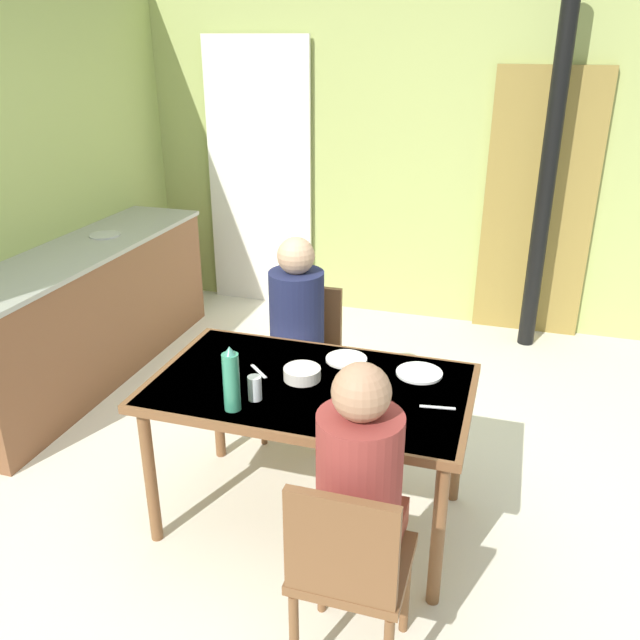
# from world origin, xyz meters

# --- Properties ---
(ground_plane) EXTENTS (7.04, 7.04, 0.00)m
(ground_plane) POSITION_xyz_m (0.00, 0.00, 0.00)
(ground_plane) COLOR silver
(wall_back) EXTENTS (4.26, 0.10, 2.62)m
(wall_back) POSITION_xyz_m (0.00, 2.71, 1.31)
(wall_back) COLOR #A3AF61
(wall_back) RESTS_ON ground_plane
(door_wooden) EXTENTS (0.80, 0.05, 2.00)m
(door_wooden) POSITION_xyz_m (1.18, 2.63, 1.00)
(door_wooden) COLOR olive
(door_wooden) RESTS_ON ground_plane
(stove_pipe_column) EXTENTS (0.12, 0.12, 2.62)m
(stove_pipe_column) POSITION_xyz_m (1.21, 2.36, 1.31)
(stove_pipe_column) COLOR black
(stove_pipe_column) RESTS_ON ground_plane
(curtain_panel) EXTENTS (0.90, 0.03, 2.20)m
(curtain_panel) POSITION_xyz_m (-1.06, 2.61, 1.10)
(curtain_panel) COLOR white
(curtain_panel) RESTS_ON ground_plane
(kitchen_counter) EXTENTS (0.61, 2.38, 0.91)m
(kitchen_counter) POSITION_xyz_m (-1.70, 0.94, 0.45)
(kitchen_counter) COLOR brown
(kitchen_counter) RESTS_ON ground_plane
(dining_table) EXTENTS (1.44, 0.85, 0.75)m
(dining_table) POSITION_xyz_m (0.24, -0.06, 0.67)
(dining_table) COLOR brown
(dining_table) RESTS_ON ground_plane
(chair_near_diner) EXTENTS (0.40, 0.40, 0.87)m
(chair_near_diner) POSITION_xyz_m (0.63, -0.83, 0.50)
(chair_near_diner) COLOR brown
(chair_near_diner) RESTS_ON ground_plane
(chair_far_diner) EXTENTS (0.40, 0.40, 0.87)m
(chair_far_diner) POSITION_xyz_m (-0.05, 0.72, 0.50)
(chair_far_diner) COLOR brown
(chair_far_diner) RESTS_ON ground_plane
(person_near_diner) EXTENTS (0.30, 0.37, 0.77)m
(person_near_diner) POSITION_xyz_m (0.63, -0.70, 0.78)
(person_near_diner) COLOR brown
(person_near_diner) RESTS_ON ground_plane
(person_far_diner) EXTENTS (0.30, 0.37, 0.77)m
(person_far_diner) POSITION_xyz_m (-0.05, 0.59, 0.78)
(person_far_diner) COLOR #242544
(person_far_diner) RESTS_ON ground_plane
(water_bottle_green_near) EXTENTS (0.07, 0.07, 0.29)m
(water_bottle_green_near) POSITION_xyz_m (-0.00, -0.36, 0.88)
(water_bottle_green_near) COLOR #338765
(water_bottle_green_near) RESTS_ON dining_table
(serving_bowl_center) EXTENTS (0.17, 0.17, 0.05)m
(serving_bowl_center) POSITION_xyz_m (0.19, -0.02, 0.77)
(serving_bowl_center) COLOR silver
(serving_bowl_center) RESTS_ON dining_table
(dinner_plate_near_left) EXTENTS (0.20, 0.20, 0.01)m
(dinner_plate_near_left) POSITION_xyz_m (0.34, 0.22, 0.75)
(dinner_plate_near_left) COLOR white
(dinner_plate_near_left) RESTS_ON dining_table
(dinner_plate_near_right) EXTENTS (0.22, 0.22, 0.01)m
(dinner_plate_near_right) POSITION_xyz_m (0.70, 0.18, 0.75)
(dinner_plate_near_right) COLOR white
(dinner_plate_near_right) RESTS_ON dining_table
(drinking_glass_by_near_diner) EXTENTS (0.06, 0.06, 0.11)m
(drinking_glass_by_near_diner) POSITION_xyz_m (0.06, -0.26, 0.80)
(drinking_glass_by_near_diner) COLOR silver
(drinking_glass_by_near_diner) RESTS_ON dining_table
(cutlery_knife_near) EXTENTS (0.12, 0.11, 0.00)m
(cutlery_knife_near) POSITION_xyz_m (-0.02, -0.02, 0.75)
(cutlery_knife_near) COLOR silver
(cutlery_knife_near) RESTS_ON dining_table
(cutlery_fork_near) EXTENTS (0.14, 0.08, 0.00)m
(cutlery_fork_near) POSITION_xyz_m (0.60, -0.26, 0.75)
(cutlery_fork_near) COLOR silver
(cutlery_fork_near) RESTS_ON dining_table
(cutlery_knife_far) EXTENTS (0.15, 0.04, 0.00)m
(cutlery_knife_far) POSITION_xyz_m (0.82, -0.10, 0.75)
(cutlery_knife_far) COLOR silver
(cutlery_knife_far) RESTS_ON dining_table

